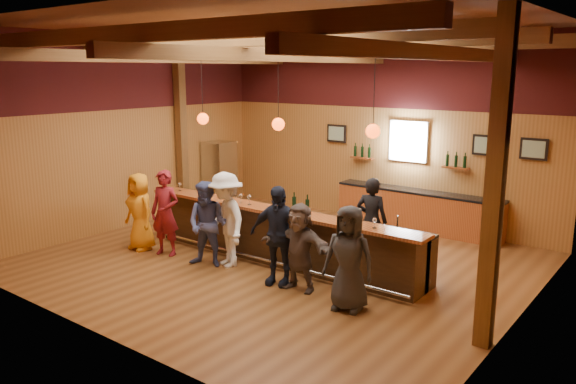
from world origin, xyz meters
name	(u,v)px	position (x,y,z in m)	size (l,w,h in m)	color
room	(280,96)	(0.00, 0.06, 3.21)	(9.04, 9.00, 4.52)	brown
bar_counter	(284,234)	(0.02, 0.15, 0.52)	(6.30, 1.07, 1.11)	black
back_bar_cabinet	(417,210)	(1.20, 3.72, 0.48)	(4.00, 0.52, 0.95)	brown
window	(408,141)	(0.80, 3.95, 2.05)	(0.95, 0.09, 0.95)	silver
framed_pictures	(444,142)	(1.67, 3.94, 2.10)	(5.35, 0.05, 0.45)	black
wine_shelves	(406,160)	(0.80, 3.88, 1.62)	(3.00, 0.18, 0.30)	brown
pendant_lights	(278,124)	(0.00, 0.00, 2.71)	(4.24, 0.24, 1.37)	black
stainless_fridge	(220,174)	(-4.10, 2.60, 0.90)	(0.70, 0.70, 1.80)	silver
customer_orange	(140,211)	(-2.80, -1.12, 0.81)	(0.79, 0.52, 1.62)	orange
customer_redvest	(165,213)	(-2.10, -1.04, 0.87)	(0.64, 0.42, 1.75)	maroon
customer_denim	(207,224)	(-0.93, -1.01, 0.83)	(0.80, 0.62, 1.65)	#485490
customer_white	(226,220)	(-0.64, -0.79, 0.91)	(1.18, 0.68, 1.83)	white
customer_navy	(278,235)	(0.71, -0.93, 0.88)	(1.04, 0.43, 1.77)	#181E30
customer_brown	(300,247)	(1.17, -0.92, 0.76)	(1.41, 0.45, 1.52)	#5B4F49
customer_dark	(349,258)	(2.25, -1.10, 0.84)	(0.82, 0.53, 1.68)	#292A2C
bartender	(371,221)	(1.49, 1.00, 0.85)	(0.62, 0.41, 1.71)	black
ice_bucket	(280,203)	(0.09, -0.08, 1.22)	(0.20, 0.20, 0.22)	olive
bottle_a	(294,203)	(0.40, -0.03, 1.24)	(0.07, 0.07, 0.35)	black
bottle_b	(307,206)	(0.74, -0.09, 1.25)	(0.08, 0.08, 0.36)	black
glass_a	(180,185)	(-2.63, -0.15, 1.24)	(0.08, 0.08, 0.19)	silver
glass_b	(203,191)	(-1.79, -0.25, 1.23)	(0.08, 0.08, 0.17)	silver
glass_c	(218,193)	(-1.41, -0.21, 1.23)	(0.07, 0.07, 0.17)	silver
glass_d	(241,196)	(-0.81, -0.19, 1.24)	(0.08, 0.08, 0.18)	silver
glass_e	(249,198)	(-0.57, -0.21, 1.25)	(0.09, 0.09, 0.20)	silver
glass_f	(302,208)	(0.70, -0.19, 1.23)	(0.07, 0.07, 0.16)	silver
glass_g	(339,214)	(1.46, -0.14, 1.23)	(0.08, 0.08, 0.17)	silver
glass_h	(375,221)	(2.20, -0.21, 1.24)	(0.08, 0.08, 0.18)	silver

